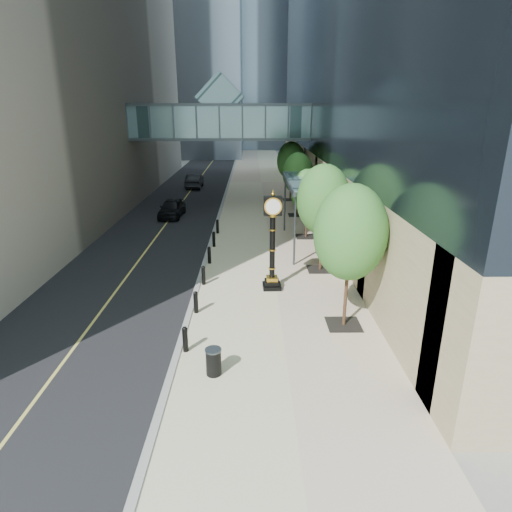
% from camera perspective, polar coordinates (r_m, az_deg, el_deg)
% --- Properties ---
extents(ground, '(320.00, 320.00, 0.00)m').
position_cam_1_polar(ground, '(15.52, 0.37, -14.62)').
color(ground, gray).
rests_on(ground, ground).
extents(road, '(8.00, 180.00, 0.02)m').
position_cam_1_polar(road, '(54.04, -7.91, 9.69)').
color(road, black).
rests_on(road, ground).
extents(sidewalk, '(8.00, 180.00, 0.06)m').
position_cam_1_polar(sidewalk, '(53.62, 0.73, 9.81)').
color(sidewalk, beige).
rests_on(sidewalk, ground).
extents(curb, '(0.25, 180.00, 0.07)m').
position_cam_1_polar(curb, '(53.68, -3.61, 9.79)').
color(curb, gray).
rests_on(curb, ground).
extents(distant_tower_c, '(22.00, 22.00, 65.00)m').
position_cam_1_polar(distant_tower_c, '(135.18, -3.49, 29.16)').
color(distant_tower_c, '#9AAAC2').
rests_on(distant_tower_c, ground).
extents(skywalk, '(17.00, 4.20, 5.80)m').
position_cam_1_polar(skywalk, '(41.02, -4.70, 17.71)').
color(skywalk, slate).
rests_on(skywalk, ground).
extents(entrance_canopy, '(3.00, 8.00, 4.38)m').
position_cam_1_polar(entrance_canopy, '(27.53, 7.25, 9.66)').
color(entrance_canopy, '#383F44').
rests_on(entrance_canopy, ground).
extents(bollard_row, '(0.20, 16.20, 0.90)m').
position_cam_1_polar(bollard_row, '(23.49, -6.60, -1.25)').
color(bollard_row, black).
rests_on(bollard_row, sidewalk).
extents(street_trees, '(2.88, 28.81, 5.92)m').
position_cam_1_polar(street_trees, '(28.68, 7.18, 9.27)').
color(street_trees, black).
rests_on(street_trees, sidewalk).
extents(street_clock, '(0.94, 0.94, 4.86)m').
position_cam_1_polar(street_clock, '(20.87, 2.19, 1.06)').
color(street_clock, black).
rests_on(street_clock, sidewalk).
extents(trash_bin, '(0.52, 0.52, 0.90)m').
position_cam_1_polar(trash_bin, '(14.91, -5.67, -13.94)').
color(trash_bin, black).
rests_on(trash_bin, sidewalk).
extents(pedestrian, '(0.71, 0.53, 1.79)m').
position_cam_1_polar(pedestrian, '(24.38, 9.83, 0.45)').
color(pedestrian, '#AFABA0').
rests_on(pedestrian, sidewalk).
extents(car_near, '(1.94, 4.42, 1.48)m').
position_cam_1_polar(car_near, '(36.63, -11.15, 6.30)').
color(car_near, black).
rests_on(car_near, road).
extents(car_far, '(1.67, 4.70, 1.54)m').
position_cam_1_polar(car_far, '(50.39, -8.18, 9.91)').
color(car_far, black).
rests_on(car_far, road).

